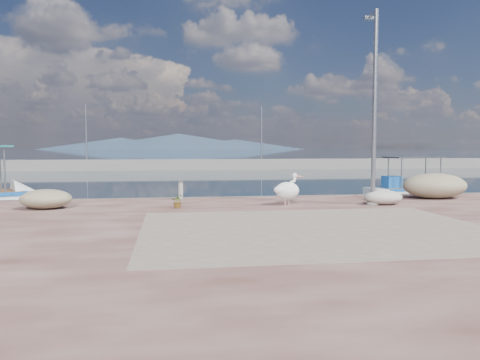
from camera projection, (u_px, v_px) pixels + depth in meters
name	position (u px, v px, depth m)	size (l,w,h in m)	color
ground	(258.00, 229.00, 14.88)	(1400.00, 1400.00, 0.00)	#162635
quay	(316.00, 270.00, 8.95)	(44.00, 22.00, 0.50)	#48251F
quay_patch	(318.00, 229.00, 12.04)	(9.00, 7.00, 0.01)	gray
breakwater	(194.00, 165.00, 54.30)	(120.00, 2.20, 7.50)	gray
mountains	(175.00, 142.00, 656.09)	(370.00, 280.00, 22.00)	#28384C
boat_right	(413.00, 193.00, 24.63)	(5.22, 2.04, 2.46)	white
pelican	(288.00, 190.00, 16.94)	(1.22, 0.79, 1.16)	tan
lamp_post	(374.00, 114.00, 16.86)	(0.44, 0.96, 7.00)	gray
bollard_near	(181.00, 189.00, 18.82)	(0.25, 0.25, 0.77)	gray
potted_plant	(178.00, 201.00, 16.09)	(0.44, 0.38, 0.48)	#33722D
net_pile_b	(46.00, 199.00, 15.95)	(1.72, 1.34, 0.67)	tan
net_pile_d	(383.00, 197.00, 17.13)	(1.42, 1.06, 0.53)	beige
net_pile_c	(435.00, 186.00, 19.18)	(2.65, 1.89, 1.04)	tan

